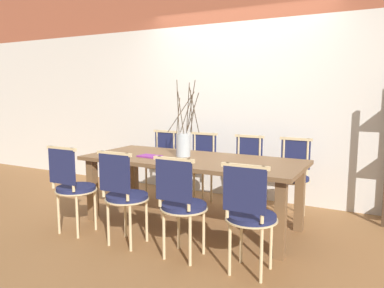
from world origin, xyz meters
TOP-DOWN VIEW (x-y plane):
  - ground_plane at (0.00, 0.00)m, footprint 16.00×16.00m
  - wall_rear at (0.00, 1.30)m, footprint 12.00×0.06m
  - dining_table at (0.00, 0.00)m, footprint 2.31×0.96m
  - chair_near_leftend at (-0.94, -0.77)m, footprint 0.41×0.41m
  - chair_near_left at (-0.30, -0.77)m, footprint 0.41×0.41m
  - chair_near_center at (0.31, -0.77)m, footprint 0.41×0.41m
  - chair_near_right at (0.91, -0.77)m, footprint 0.41×0.41m
  - chair_far_leftend at (-0.88, 0.77)m, footprint 0.41×0.41m
  - chair_far_left at (-0.29, 0.77)m, footprint 0.41×0.41m
  - chair_far_center at (0.32, 0.77)m, footprint 0.41×0.41m
  - chair_far_right at (0.88, 0.77)m, footprint 0.41×0.41m
  - vase_centerpiece at (-0.13, 0.06)m, footprint 0.38×0.34m
  - book_stack at (-0.44, -0.14)m, footprint 0.24×0.18m

SIDE VIEW (x-z plane):
  - ground_plane at x=0.00m, z-range 0.00..0.00m
  - chair_near_leftend at x=-0.94m, z-range 0.05..0.95m
  - chair_near_left at x=-0.30m, z-range 0.05..0.95m
  - chair_near_center at x=0.31m, z-range 0.05..0.95m
  - chair_near_right at x=0.91m, z-range 0.05..0.95m
  - chair_far_leftend at x=-0.88m, z-range 0.05..0.95m
  - chair_far_left at x=-0.29m, z-range 0.05..0.95m
  - chair_far_center at x=0.32m, z-range 0.05..0.95m
  - chair_far_right at x=0.88m, z-range 0.05..0.95m
  - dining_table at x=0.00m, z-range 0.27..1.00m
  - book_stack at x=-0.44m, z-range 0.73..0.74m
  - vase_centerpiece at x=-0.13m, z-range 0.46..1.28m
  - wall_rear at x=0.00m, z-range 0.00..3.20m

